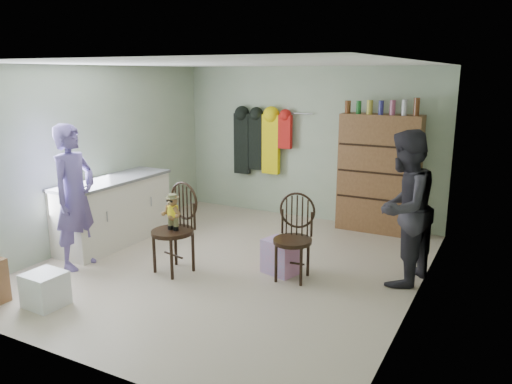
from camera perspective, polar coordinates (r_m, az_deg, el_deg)
The scene contains 11 objects.
ground_plane at distance 6.45m, azimuth -2.83°, elevation -8.36°, with size 5.00×5.00×0.00m, color beige.
room_walls at distance 6.50m, azimuth -0.58°, elevation 6.24°, with size 5.00×5.00×5.00m.
counter at distance 7.44m, azimuth -15.90°, elevation -2.05°, with size 0.64×1.86×0.94m.
plastic_tub at distance 5.78m, azimuth -22.95°, elevation -10.20°, with size 0.38×0.36×0.36m, color white.
chair_front at distance 6.15m, azimuth -9.17°, elevation -3.31°, with size 0.59×0.59×1.11m.
chair_far at distance 5.92m, azimuth 4.37°, elevation -4.76°, with size 0.51×0.51×1.02m.
striped_bag at distance 6.14m, azimuth 2.83°, elevation -7.38°, with size 0.40×0.31×0.42m, color pink.
person_left at distance 6.56m, azimuth -20.03°, elevation -0.51°, with size 0.66×0.43×1.81m, color #65549B.
person_right at distance 5.90m, azimuth 16.49°, elevation -1.81°, with size 0.87×0.68×1.79m, color #2D2B33.
dresser at distance 7.80m, azimuth 13.87°, elevation 2.10°, with size 1.20×0.39×2.06m.
coat_rack at distance 8.55m, azimuth 0.47°, elevation 5.76°, with size 1.42×0.12×1.09m.
Camera 1 is at (3.08, -5.13, 2.39)m, focal length 35.00 mm.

